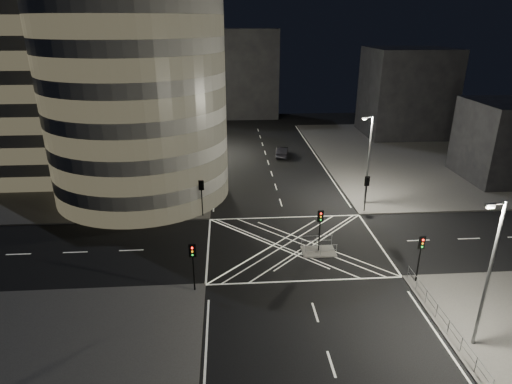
{
  "coord_description": "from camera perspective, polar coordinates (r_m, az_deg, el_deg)",
  "views": [
    {
      "loc": [
        -6.03,
        -34.93,
        19.55
      ],
      "look_at": [
        -3.14,
        6.03,
        3.0
      ],
      "focal_mm": 30.0,
      "sensor_mm": 36.0,
      "label": 1
    }
  ],
  "objects": [
    {
      "name": "railing_island_north",
      "position": [
        39.98,
        8.1,
        -6.42
      ],
      "size": [
        2.8,
        0.06,
        1.1
      ],
      "primitive_type": "cube",
      "color": "slate",
      "rests_on": "central_island"
    },
    {
      "name": "office_tower_curved",
      "position": [
        56.07,
        -19.78,
        13.65
      ],
      "size": [
        30.0,
        29.0,
        27.2
      ],
      "color": "gray",
      "rests_on": "sidewalk_far_left"
    },
    {
      "name": "tree_b",
      "position": [
        52.33,
        -8.79,
        5.03
      ],
      "size": [
        3.94,
        3.94,
        6.68
      ],
      "color": "black",
      "rests_on": "sidewalk_far_left"
    },
    {
      "name": "street_lamp_right_far",
      "position": [
        48.64,
        14.74,
        4.47
      ],
      "size": [
        1.25,
        0.25,
        10.0
      ],
      "color": "slate",
      "rests_on": "sidewalk_far_right"
    },
    {
      "name": "tree_a",
      "position": [
        46.71,
        -9.31,
        2.63
      ],
      "size": [
        4.99,
        4.99,
        7.05
      ],
      "color": "black",
      "rests_on": "sidewalk_far_left"
    },
    {
      "name": "central_island",
      "position": [
        39.51,
        8.31,
        -7.83
      ],
      "size": [
        3.0,
        2.0,
        0.15
      ],
      "primitive_type": "cube",
      "color": "slate",
      "rests_on": "ground"
    },
    {
      "name": "traffic_signal_fr",
      "position": [
        47.31,
        14.52,
        0.63
      ],
      "size": [
        0.55,
        0.22,
        4.0
      ],
      "color": "black",
      "rests_on": "sidewalk_far_right"
    },
    {
      "name": "building_right_near",
      "position": [
        64.03,
        30.54,
        5.9
      ],
      "size": [
        10.0,
        10.0,
        10.0
      ],
      "primitive_type": "cube",
      "color": "black",
      "rests_on": "sidewalk_far_right"
    },
    {
      "name": "sidewalk_far_right",
      "position": [
        73.77,
        24.58,
        4.63
      ],
      "size": [
        42.0,
        42.0,
        0.15
      ],
      "primitive_type": "cube",
      "color": "#4D4B48",
      "rests_on": "ground"
    },
    {
      "name": "sidewalk_far_left",
      "position": [
        68.87,
        -23.38,
        3.69
      ],
      "size": [
        42.0,
        42.0,
        0.15
      ],
      "primitive_type": "cube",
      "color": "#4D4B48",
      "rests_on": "ground"
    },
    {
      "name": "traffic_signal_fl",
      "position": [
        45.01,
        -7.27,
        0.08
      ],
      "size": [
        0.55,
        0.22,
        4.0
      ],
      "color": "black",
      "rests_on": "sidewalk_far_left"
    },
    {
      "name": "building_far_end",
      "position": [
        93.55,
        -2.86,
        15.45
      ],
      "size": [
        18.0,
        8.0,
        18.0
      ],
      "primitive_type": "cube",
      "color": "black",
      "rests_on": "ground"
    },
    {
      "name": "sedan",
      "position": [
        65.98,
        3.52,
        5.37
      ],
      "size": [
        2.49,
        4.86,
        1.53
      ],
      "primitive_type": "imported",
      "rotation": [
        0.0,
        0.0,
        2.95
      ],
      "color": "black",
      "rests_on": "ground"
    },
    {
      "name": "tree_c",
      "position": [
        58.15,
        -8.35,
        6.49
      ],
      "size": [
        4.49,
        4.49,
        6.72
      ],
      "color": "black",
      "rests_on": "sidewalk_far_left"
    },
    {
      "name": "street_lamp_left_near",
      "position": [
        49.1,
        -7.87,
        5.16
      ],
      "size": [
        1.25,
        0.25,
        10.0
      ],
      "color": "slate",
      "rests_on": "sidewalk_far_left"
    },
    {
      "name": "street_lamp_left_far",
      "position": [
        66.51,
        -6.97,
        9.63
      ],
      "size": [
        1.25,
        0.25,
        10.0
      ],
      "color": "slate",
      "rests_on": "sidewalk_far_left"
    },
    {
      "name": "street_lamp_right_near",
      "position": [
        29.55,
        28.59,
        -9.31
      ],
      "size": [
        1.25,
        0.25,
        10.0
      ],
      "color": "slate",
      "rests_on": "sidewalk_near_right"
    },
    {
      "name": "building_right_far",
      "position": [
        82.35,
        19.38,
        12.44
      ],
      "size": [
        14.0,
        12.0,
        15.0
      ],
      "primitive_type": "cube",
      "color": "black",
      "rests_on": "sidewalk_far_right"
    },
    {
      "name": "traffic_signal_nl",
      "position": [
        32.8,
        -8.41,
        -8.79
      ],
      "size": [
        0.55,
        0.22,
        4.0
      ],
      "color": "black",
      "rests_on": "sidewalk_near_left"
    },
    {
      "name": "ground",
      "position": [
        40.48,
        5.08,
        -7.02
      ],
      "size": [
        120.0,
        120.0,
        0.0
      ],
      "primitive_type": "plane",
      "color": "black",
      "rests_on": "ground"
    },
    {
      "name": "traffic_signal_island",
      "position": [
        38.19,
        8.54,
        -4.13
      ],
      "size": [
        0.55,
        0.22,
        4.0
      ],
      "color": "black",
      "rests_on": "central_island"
    },
    {
      "name": "tree_e",
      "position": [
        69.72,
        -7.71,
        9.3
      ],
      "size": [
        3.92,
        3.92,
        6.63
      ],
      "color": "black",
      "rests_on": "sidewalk_far_left"
    },
    {
      "name": "railing_near_right",
      "position": [
        32.86,
        23.6,
        -15.19
      ],
      "size": [
        0.06,
        11.7,
        1.1
      ],
      "primitive_type": "cube",
      "color": "slate",
      "rests_on": "sidewalk_near_right"
    },
    {
      "name": "railing_island_south",
      "position": [
        38.45,
        8.64,
        -7.68
      ],
      "size": [
        2.8,
        0.06,
        1.1
      ],
      "primitive_type": "cube",
      "color": "slate",
      "rests_on": "central_island"
    },
    {
      "name": "traffic_signal_nr",
      "position": [
        35.89,
        21.1,
        -7.28
      ],
      "size": [
        0.55,
        0.22,
        4.0
      ],
      "color": "black",
      "rests_on": "sidewalk_near_right"
    },
    {
      "name": "tree_d",
      "position": [
        63.66,
        -8.06,
        9.01
      ],
      "size": [
        5.39,
        5.39,
        8.48
      ],
      "color": "black",
      "rests_on": "sidewalk_far_left"
    },
    {
      "name": "office_block_rear",
      "position": [
        79.02,
        -16.23,
        15.02
      ],
      "size": [
        24.0,
        16.0,
        22.0
      ],
      "primitive_type": "cube",
      "color": "gray",
      "rests_on": "sidewalk_far_left"
    }
  ]
}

